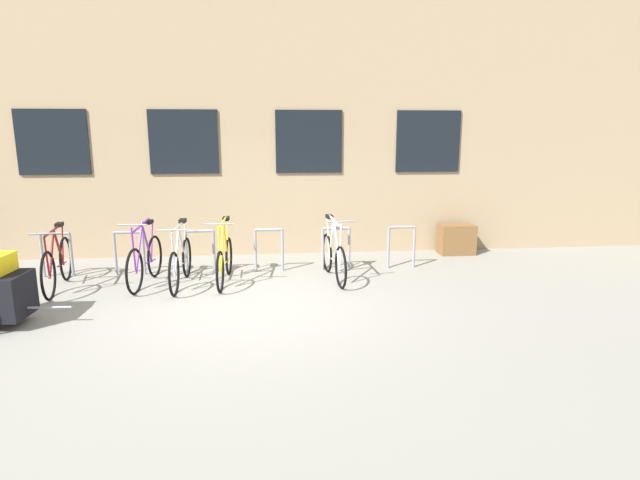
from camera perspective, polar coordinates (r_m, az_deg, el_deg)
The scene contains 9 objects.
ground_plane at distance 7.42m, azimuth -8.51°, elevation -7.38°, with size 42.00×42.00×0.00m, color gray.
storefront_building at distance 14.07m, azimuth -7.61°, elevation 14.18°, with size 28.00×7.74×6.02m.
bike_rack at distance 9.14m, azimuth -9.47°, elevation -0.69°, with size 6.53×0.05×0.78m.
bicycle_white at distance 8.62m, azimuth 1.51°, elevation -1.82°, with size 0.44×1.70×1.09m.
bicycle_yellow at distance 8.59m, azimuth -10.56°, elevation -2.14°, with size 0.44×1.70×1.09m.
bicycle_silver at distance 8.59m, azimuth -15.24°, elevation -2.33°, with size 0.44×1.76×1.04m.
bicycle_purple at distance 8.80m, azimuth -18.87°, elevation -2.15°, with size 0.44×1.70×1.09m.
bicycle_maroon at distance 9.09m, azimuth -27.16°, elevation -2.38°, with size 0.44×1.81×1.02m.
planter_box at distance 10.77m, azimuth 14.91°, elevation 0.09°, with size 0.70×0.44×0.60m, color brown.
Camera 1 is at (0.38, -7.00, 2.44)m, focal length 28.79 mm.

